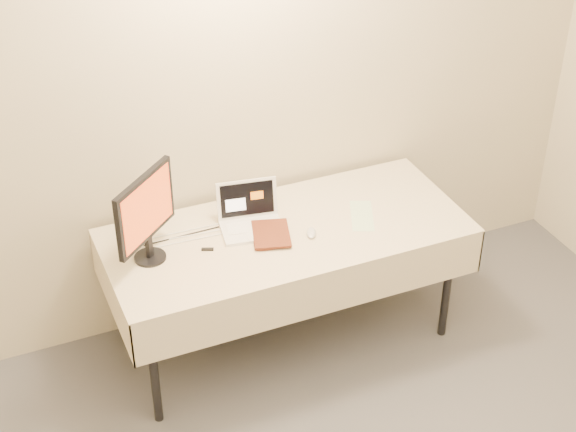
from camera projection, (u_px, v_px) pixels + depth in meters
name	position (u px, v px, depth m)	size (l,w,h in m)	color
back_wall	(251.00, 85.00, 4.51)	(4.00, 0.10, 2.70)	beige
table	(286.00, 240.00, 4.53)	(1.86, 0.81, 0.74)	black
laptop	(250.00, 217.00, 4.50)	(0.35, 0.31, 0.22)	white
monitor	(145.00, 212.00, 4.15)	(0.35, 0.32, 0.46)	black
book	(252.00, 217.00, 4.37)	(0.19, 0.02, 0.25)	#8F381A
alarm_clock	(246.00, 200.00, 4.70)	(0.12, 0.07, 0.05)	black
clicker	(311.00, 233.00, 4.46)	(0.05, 0.10, 0.02)	silver
paper_form	(362.00, 216.00, 4.61)	(0.11, 0.29, 0.00)	#BBDDB0
usb_dongle	(208.00, 249.00, 4.35)	(0.06, 0.02, 0.01)	black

